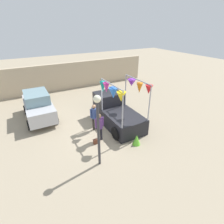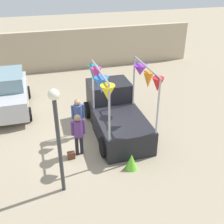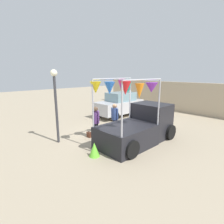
# 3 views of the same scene
# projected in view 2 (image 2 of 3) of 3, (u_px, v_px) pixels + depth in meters

# --- Properties ---
(ground_plane) EXTENTS (60.00, 60.00, 0.00)m
(ground_plane) POSITION_uv_depth(u_px,v_px,m) (88.00, 140.00, 11.50)
(ground_plane) COLOR gray
(vendor_truck) EXTENTS (2.44, 4.12, 3.14)m
(vendor_truck) POSITION_uv_depth(u_px,v_px,m) (115.00, 111.00, 11.85)
(vendor_truck) COLOR black
(vendor_truck) RESTS_ON ground
(parked_car) EXTENTS (1.88, 4.00, 1.88)m
(parked_car) POSITION_uv_depth(u_px,v_px,m) (9.00, 92.00, 13.35)
(parked_car) COLOR #B7B7BC
(parked_car) RESTS_ON ground
(person_customer) EXTENTS (0.53, 0.34, 1.69)m
(person_customer) POSITION_uv_depth(u_px,v_px,m) (78.00, 131.00, 10.20)
(person_customer) COLOR black
(person_customer) RESTS_ON ground
(person_vendor) EXTENTS (0.53, 0.34, 1.73)m
(person_vendor) POSITION_uv_depth(u_px,v_px,m) (78.00, 115.00, 11.22)
(person_vendor) COLOR #2D2823
(person_vendor) RESTS_ON ground
(handbag) EXTENTS (0.28, 0.16, 0.28)m
(handbag) POSITION_uv_depth(u_px,v_px,m) (71.00, 155.00, 10.37)
(handbag) COLOR #592D1E
(handbag) RESTS_ON ground
(street_lamp) EXTENTS (0.32, 0.32, 3.53)m
(street_lamp) POSITION_uv_depth(u_px,v_px,m) (57.00, 128.00, 7.92)
(street_lamp) COLOR #333338
(street_lamp) RESTS_ON ground
(brick_boundary_wall) EXTENTS (18.00, 0.36, 2.60)m
(brick_boundary_wall) POSITION_uv_depth(u_px,v_px,m) (60.00, 50.00, 18.24)
(brick_boundary_wall) COLOR tan
(brick_boundary_wall) RESTS_ON ground
(folded_kite_bundle_lime) EXTENTS (0.55, 0.55, 0.60)m
(folded_kite_bundle_lime) POSITION_uv_depth(u_px,v_px,m) (131.00, 162.00, 9.80)
(folded_kite_bundle_lime) COLOR #66CC33
(folded_kite_bundle_lime) RESTS_ON ground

